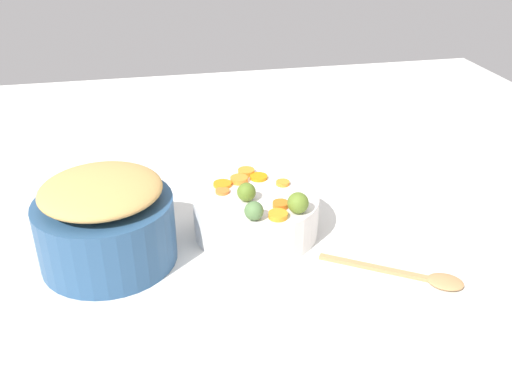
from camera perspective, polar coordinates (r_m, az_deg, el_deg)
tabletop at (r=1.22m, az=-0.99°, el=-4.67°), size 2.40×2.40×0.02m
serving_bowl_carrots at (r=1.20m, az=0.00°, el=-2.24°), size 0.27×0.27×0.09m
metal_pot at (r=1.14m, az=-14.91°, el=-3.81°), size 0.27×0.27×0.13m
stuffing_mound at (r=1.09m, az=-15.50°, el=0.22°), size 0.23×0.23×0.05m
carrot_slice_0 at (r=1.22m, az=2.74°, el=0.92°), size 0.04×0.04×0.01m
carrot_slice_1 at (r=1.22m, az=-3.43°, el=0.79°), size 0.05×0.05×0.01m
carrot_slice_2 at (r=1.25m, az=0.27°, el=1.52°), size 0.05×0.05×0.01m
carrot_slice_3 at (r=1.10m, az=2.25°, el=-2.37°), size 0.05×0.05×0.01m
carrot_slice_4 at (r=1.27m, az=-1.00°, el=2.07°), size 0.05×0.05×0.01m
carrot_slice_5 at (r=1.23m, az=-1.56°, el=1.30°), size 0.04×0.04×0.01m
carrot_slice_6 at (r=1.14m, az=2.52°, el=-1.28°), size 0.04×0.04×0.01m
carrot_slice_7 at (r=1.19m, az=-3.43°, el=0.08°), size 0.04×0.04×0.01m
brussels_sprout_0 at (r=1.09m, az=-0.06°, el=-1.91°), size 0.04×0.04×0.04m
brussels_sprout_1 at (r=1.11m, az=4.29°, el=-1.11°), size 0.04×0.04×0.04m
brussels_sprout_2 at (r=1.15m, az=-1.15°, el=-0.02°), size 0.04×0.04×0.04m
wooden_spoon at (r=1.12m, az=16.32°, el=-8.26°), size 0.25×0.18×0.01m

